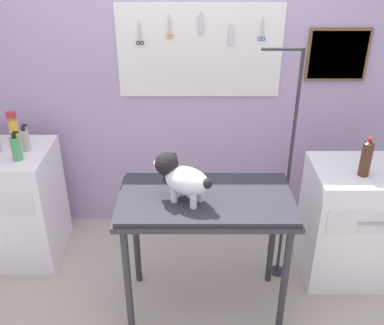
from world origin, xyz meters
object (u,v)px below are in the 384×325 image
at_px(pump_bottle_white, 15,148).
at_px(dog, 180,177).
at_px(grooming_table, 205,209).
at_px(cabinet_right, 354,222).
at_px(counter_left, 1,205).
at_px(grooming_arm, 285,182).
at_px(soda_bottle, 365,158).

bearing_deg(pump_bottle_white, dog, -22.66).
bearing_deg(grooming_table, cabinet_right, 17.32).
bearing_deg(counter_left, pump_bottle_white, -24.47).
height_order(grooming_table, dog, dog).
relative_size(grooming_arm, pump_bottle_white, 8.03).
xyz_separation_m(grooming_arm, counter_left, (-2.03, 0.24, -0.34)).
xyz_separation_m(grooming_table, pump_bottle_white, (-1.25, 0.43, 0.19)).
xyz_separation_m(grooming_table, cabinet_right, (1.06, 0.33, -0.34)).
xyz_separation_m(grooming_arm, pump_bottle_white, (-1.78, 0.13, 0.19)).
xyz_separation_m(dog, soda_bottle, (1.15, 0.28, -0.03)).
xyz_separation_m(cabinet_right, pump_bottle_white, (-2.31, 0.10, 0.53)).
bearing_deg(counter_left, soda_bottle, -6.52).
relative_size(grooming_table, cabinet_right, 1.23).
height_order(grooming_arm, cabinet_right, grooming_arm).
height_order(grooming_table, cabinet_right, grooming_table).
bearing_deg(soda_bottle, grooming_table, -165.83).
distance_m(grooming_table, pump_bottle_white, 1.33).
bearing_deg(soda_bottle, dog, -166.19).
distance_m(counter_left, pump_bottle_white, 0.58).
distance_m(cabinet_right, soda_bottle, 0.56).
bearing_deg(counter_left, grooming_table, -19.92).
bearing_deg(counter_left, cabinet_right, -4.69).
distance_m(counter_left, cabinet_right, 2.56).
bearing_deg(grooming_arm, soda_bottle, -5.75).
distance_m(cabinet_right, pump_bottle_white, 2.37).
distance_m(grooming_arm, cabinet_right, 0.63).
bearing_deg(grooming_table, grooming_arm, 29.37).
relative_size(grooming_arm, counter_left, 1.89).
relative_size(grooming_arm, soda_bottle, 6.31).
relative_size(counter_left, soda_bottle, 3.33).
xyz_separation_m(cabinet_right, soda_bottle, (-0.05, -0.08, 0.55)).
bearing_deg(cabinet_right, pump_bottle_white, 177.53).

